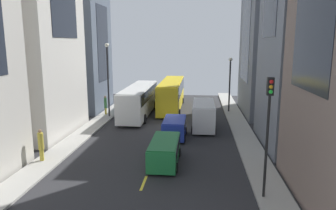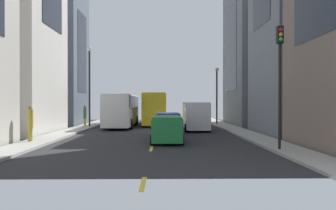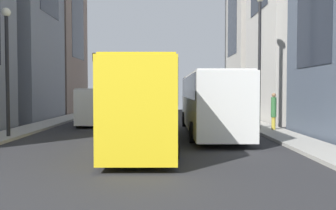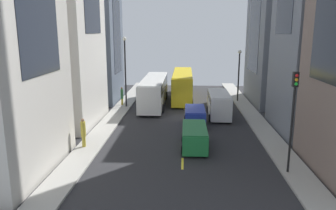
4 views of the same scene
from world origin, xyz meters
name	(u,v)px [view 1 (image 1 of 4)]	position (x,y,z in m)	size (l,w,h in m)	color
ground_plane	(166,128)	(0.00, 0.00, 0.00)	(40.50, 40.50, 0.00)	#28282B
sidewalk_west	(94,125)	(-7.28, 0.00, 0.07)	(1.95, 44.00, 0.15)	#9E9B93
sidewalk_east	(241,129)	(7.28, 0.00, 0.07)	(1.95, 44.00, 0.15)	#9E9B93
lane_stripe_1	(144,183)	(0.00, -12.60, 0.01)	(0.16, 2.00, 0.01)	yellow
lane_stripe_2	(161,140)	(0.00, -4.20, 0.01)	(0.16, 2.00, 0.01)	yellow
lane_stripe_3	(170,118)	(0.00, 4.20, 0.01)	(0.16, 2.00, 0.01)	yellow
lane_stripe_4	(175,104)	(0.00, 12.60, 0.01)	(0.16, 2.00, 0.01)	yellow
lane_stripe_5	(179,94)	(0.00, 21.00, 0.01)	(0.16, 2.00, 0.01)	yellow
building_west_2	(73,44)	(-12.21, 7.83, 8.14)	(7.58, 7.71, 16.27)	#4C5666
building_east_2	(284,39)	(12.73, 7.81, 8.68)	(8.64, 10.81, 17.36)	slate
city_bus_white	(139,98)	(-3.63, 5.26, 2.01)	(2.80, 12.22, 3.35)	silver
streetcar_yellow	(172,92)	(-0.24, 9.28, 2.12)	(2.70, 12.42, 3.59)	yellow
delivery_van_white	(204,113)	(3.68, 0.16, 1.51)	(2.25, 5.86, 2.58)	white
car_green_0	(165,150)	(0.90, -9.38, 0.99)	(2.04, 4.68, 1.68)	#1E7238
car_blue_1	(174,127)	(1.09, -3.16, 0.99)	(2.08, 4.03, 1.69)	#2338AD
pedestrian_waiting_curb	(41,144)	(-7.64, -10.00, 1.33)	(0.38, 0.38, 2.24)	gold
pedestrian_walking_far	(105,104)	(-7.46, 4.71, 1.31)	(0.32, 0.32, 2.15)	gold
traffic_light_near_corner	(269,116)	(6.71, -13.92, 4.54)	(0.32, 0.44, 6.37)	black
streetlamp_near	(108,73)	(-6.81, 3.88, 5.01)	(0.44, 0.44, 8.06)	black
streetlamp_far	(230,78)	(6.81, 7.72, 4.12)	(0.44, 0.44, 6.41)	black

